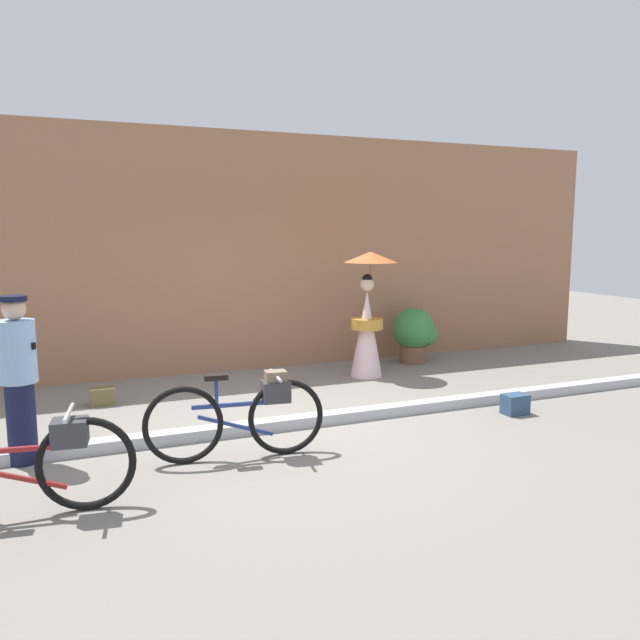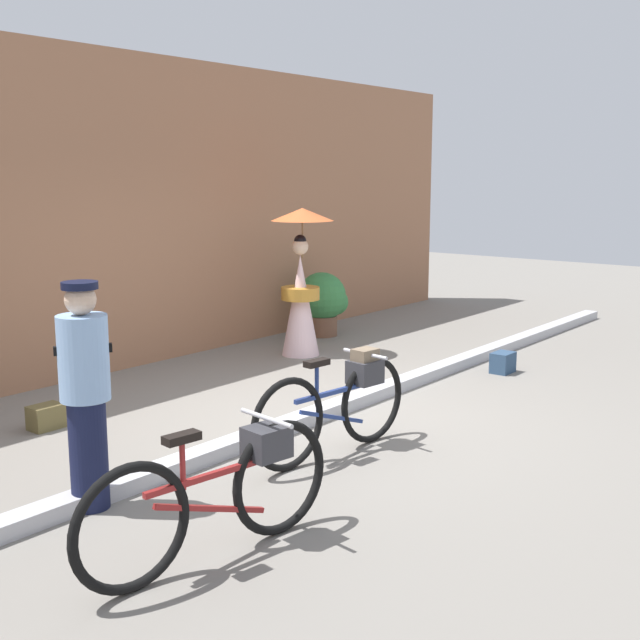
{
  "view_description": "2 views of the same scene",
  "coord_description": "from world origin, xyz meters",
  "px_view_note": "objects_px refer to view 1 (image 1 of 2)",
  "views": [
    {
      "loc": [
        -2.13,
        -6.29,
        2.17
      ],
      "look_at": [
        0.65,
        0.48,
        1.12
      ],
      "focal_mm": 34.86,
      "sensor_mm": 36.0,
      "label": 1
    },
    {
      "loc": [
        -5.67,
        -4.57,
        2.29
      ],
      "look_at": [
        0.5,
        0.4,
        0.84
      ],
      "focal_mm": 44.95,
      "sensor_mm": 36.0,
      "label": 2
    }
  ],
  "objects_px": {
    "backpack_on_pavement": "(515,404)",
    "backpack_spare": "(102,396)",
    "person_with_parasol": "(368,315)",
    "bicycle_far_side": "(243,413)",
    "person_officer": "(18,376)",
    "potted_plant_by_door": "(415,333)",
    "bicycle_near_officer": "(19,464)"
  },
  "relations": [
    {
      "from": "bicycle_far_side",
      "to": "backpack_on_pavement",
      "type": "bearing_deg",
      "value": 2.93
    },
    {
      "from": "person_officer",
      "to": "person_with_parasol",
      "type": "bearing_deg",
      "value": 23.2
    },
    {
      "from": "person_with_parasol",
      "to": "potted_plant_by_door",
      "type": "distance_m",
      "value": 1.36
    },
    {
      "from": "bicycle_near_officer",
      "to": "person_officer",
      "type": "height_order",
      "value": "person_officer"
    },
    {
      "from": "bicycle_near_officer",
      "to": "backpack_on_pavement",
      "type": "bearing_deg",
      "value": 7.93
    },
    {
      "from": "bicycle_near_officer",
      "to": "backpack_spare",
      "type": "height_order",
      "value": "bicycle_near_officer"
    },
    {
      "from": "person_officer",
      "to": "potted_plant_by_door",
      "type": "bearing_deg",
      "value": 23.71
    },
    {
      "from": "backpack_spare",
      "to": "person_with_parasol",
      "type": "bearing_deg",
      "value": 2.59
    },
    {
      "from": "person_officer",
      "to": "backpack_on_pavement",
      "type": "bearing_deg",
      "value": -5.27
    },
    {
      "from": "potted_plant_by_door",
      "to": "backpack_on_pavement",
      "type": "distance_m",
      "value": 3.07
    },
    {
      "from": "bicycle_far_side",
      "to": "potted_plant_by_door",
      "type": "distance_m",
      "value": 4.97
    },
    {
      "from": "backpack_on_pavement",
      "to": "backpack_spare",
      "type": "distance_m",
      "value": 5.09
    },
    {
      "from": "bicycle_near_officer",
      "to": "backpack_on_pavement",
      "type": "xyz_separation_m",
      "value": [
        5.29,
        0.74,
        -0.3
      ]
    },
    {
      "from": "person_with_parasol",
      "to": "backpack_on_pavement",
      "type": "distance_m",
      "value": 2.7
    },
    {
      "from": "potted_plant_by_door",
      "to": "backpack_on_pavement",
      "type": "xyz_separation_m",
      "value": [
        -0.42,
        -3.02,
        -0.38
      ]
    },
    {
      "from": "bicycle_far_side",
      "to": "backpack_on_pavement",
      "type": "xyz_separation_m",
      "value": [
        3.39,
        0.17,
        -0.32
      ]
    },
    {
      "from": "backpack_on_pavement",
      "to": "backpack_spare",
      "type": "relative_size",
      "value": 0.98
    },
    {
      "from": "person_with_parasol",
      "to": "backpack_spare",
      "type": "bearing_deg",
      "value": -177.41
    },
    {
      "from": "bicycle_near_officer",
      "to": "person_with_parasol",
      "type": "bearing_deg",
      "value": 35.15
    },
    {
      "from": "backpack_spare",
      "to": "backpack_on_pavement",
      "type": "bearing_deg",
      "value": -26.76
    },
    {
      "from": "bicycle_far_side",
      "to": "bicycle_near_officer",
      "type": "bearing_deg",
      "value": -163.52
    },
    {
      "from": "potted_plant_by_door",
      "to": "backpack_spare",
      "type": "height_order",
      "value": "potted_plant_by_door"
    },
    {
      "from": "backpack_on_pavement",
      "to": "person_with_parasol",
      "type": "bearing_deg",
      "value": 106.82
    },
    {
      "from": "person_officer",
      "to": "bicycle_far_side",
      "type": "bearing_deg",
      "value": -18.79
    },
    {
      "from": "person_with_parasol",
      "to": "potted_plant_by_door",
      "type": "bearing_deg",
      "value": 25.69
    },
    {
      "from": "person_with_parasol",
      "to": "bicycle_near_officer",
      "type": "bearing_deg",
      "value": -144.85
    },
    {
      "from": "bicycle_far_side",
      "to": "person_officer",
      "type": "distance_m",
      "value": 2.11
    },
    {
      "from": "person_with_parasol",
      "to": "backpack_spare",
      "type": "height_order",
      "value": "person_with_parasol"
    },
    {
      "from": "bicycle_near_officer",
      "to": "person_officer",
      "type": "distance_m",
      "value": 1.3
    },
    {
      "from": "person_officer",
      "to": "backpack_spare",
      "type": "relative_size",
      "value": 5.41
    },
    {
      "from": "bicycle_far_side",
      "to": "person_with_parasol",
      "type": "height_order",
      "value": "person_with_parasol"
    },
    {
      "from": "person_officer",
      "to": "person_with_parasol",
      "type": "relative_size",
      "value": 0.85
    }
  ]
}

